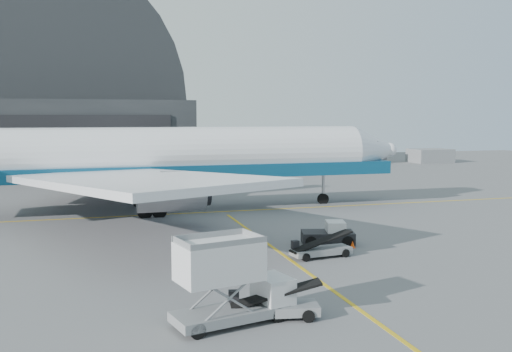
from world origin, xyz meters
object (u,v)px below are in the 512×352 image
object	(u,v)px
belt_loader_b	(320,250)
airliner	(147,157)
belt_loader_a	(271,307)
pushback_tug	(329,235)
catering_truck	(229,282)

from	to	relation	value
belt_loader_b	airliner	bearing A→B (deg)	106.28
belt_loader_a	airliner	bearing A→B (deg)	104.57
airliner	belt_loader_b	xyz separation A→B (m)	(9.48, -22.17, -4.96)
airliner	pushback_tug	world-z (taller)	airliner
airliner	pushback_tug	xyz separation A→B (m)	(11.65, -18.68, -4.81)
airliner	belt_loader_b	size ratio (longest dim) A/B	12.31
catering_truck	pushback_tug	size ratio (longest dim) A/B	1.41
pushback_tug	belt_loader_b	distance (m)	4.12
catering_truck	belt_loader_a	bearing A→B (deg)	-9.12
airliner	belt_loader_b	world-z (taller)	airliner
catering_truck	belt_loader_b	world-z (taller)	catering_truck
airliner	pushback_tug	distance (m)	22.53
airliner	belt_loader_a	bearing A→B (deg)	-85.26
belt_loader_b	pushback_tug	bearing A→B (deg)	51.27
airliner	belt_loader_b	distance (m)	24.62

